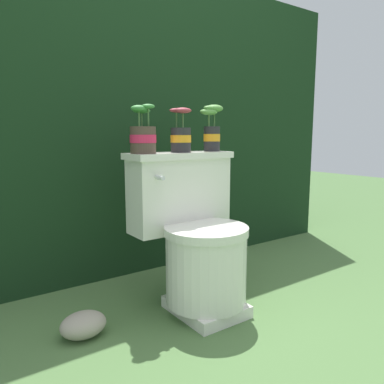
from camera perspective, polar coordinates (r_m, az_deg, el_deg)
name	(u,v)px	position (r m, az deg, el deg)	size (l,w,h in m)	color
ground_plane	(203,310)	(1.82, 1.75, -17.60)	(12.00, 12.00, 0.00)	#4C703D
hedge_backdrop	(106,126)	(2.57, -12.94, 9.80)	(3.12, 0.91, 1.73)	black
toilet	(195,237)	(1.75, 0.48, -6.93)	(0.52, 0.50, 0.72)	silver
potted_plant_left	(143,135)	(1.68, -7.49, 8.54)	(0.12, 0.12, 0.22)	#47382D
potted_plant_midleft	(181,135)	(1.79, -1.72, 8.65)	(0.10, 0.10, 0.21)	#262628
potted_plant_middle	(212,129)	(1.92, 3.01, 9.56)	(0.14, 0.08, 0.23)	#262628
garden_stone	(83,325)	(1.65, -16.23, -18.85)	(0.19, 0.15, 0.10)	#9E9384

